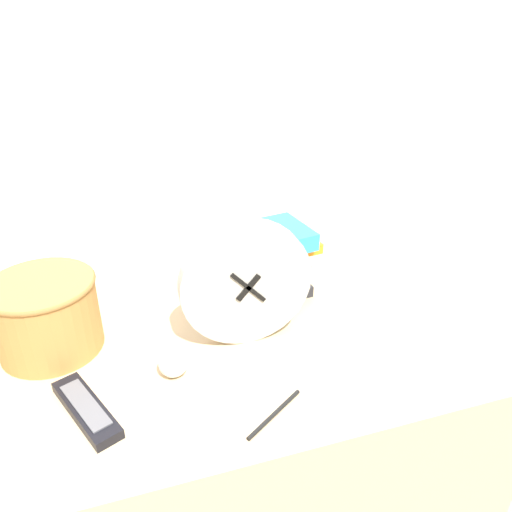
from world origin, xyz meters
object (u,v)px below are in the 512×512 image
object	(u,v)px
desk_clock	(246,284)
crumpled_paper_ball	(173,362)
book_stack	(264,263)
pen	(274,414)
tv_remote	(86,409)
basket	(46,313)

from	to	relation	value
desk_clock	crumpled_paper_ball	size ratio (longest dim) A/B	4.70
book_stack	pen	bearing A→B (deg)	-105.77
crumpled_paper_ball	pen	world-z (taller)	crumpled_paper_ball
tv_remote	crumpled_paper_ball	size ratio (longest dim) A/B	3.29
book_stack	crumpled_paper_ball	size ratio (longest dim) A/B	4.34
book_stack	tv_remote	bearing A→B (deg)	-145.89
basket	tv_remote	size ratio (longest dim) A/B	1.12
book_stack	pen	world-z (taller)	book_stack
desk_clock	crumpled_paper_ball	bearing A→B (deg)	-158.71
book_stack	crumpled_paper_ball	xyz separation A→B (m)	(-0.27, -0.24, -0.06)
tv_remote	pen	xyz separation A→B (m)	(0.32, -0.11, -0.01)
book_stack	tv_remote	size ratio (longest dim) A/B	1.32
desk_clock	basket	world-z (taller)	desk_clock
desk_clock	crumpled_paper_ball	distance (m)	0.21
crumpled_paper_ball	basket	bearing A→B (deg)	144.78
tv_remote	pen	bearing A→B (deg)	-18.38
crumpled_paper_ball	tv_remote	bearing A→B (deg)	-161.06
tv_remote	crumpled_paper_ball	world-z (taller)	crumpled_paper_ball
desk_clock	tv_remote	xyz separation A→B (m)	(-0.34, -0.12, -0.13)
tv_remote	desk_clock	bearing A→B (deg)	20.13
desk_clock	basket	distance (m)	0.42
crumpled_paper_ball	pen	bearing A→B (deg)	-46.90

